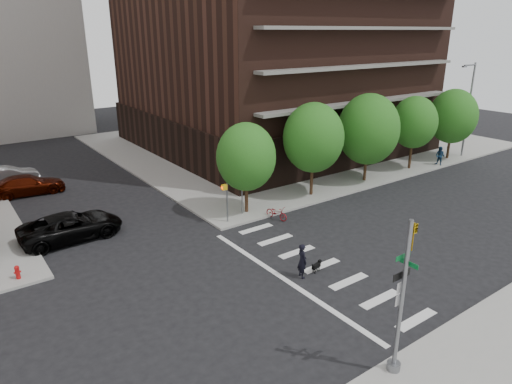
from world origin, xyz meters
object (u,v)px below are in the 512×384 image
at_px(pedestrian_far, 440,156).
at_px(scooter, 277,213).
at_px(parked_car_black, 71,226).
at_px(dog_walker, 302,261).
at_px(parked_car_silver, 9,176).
at_px(parked_car_maroon, 28,185).
at_px(traffic_signal, 401,310).
at_px(fire_hydrant, 17,271).

bearing_deg(pedestrian_far, scooter, -92.68).
xyz_separation_m(parked_car_black, pedestrian_far, (32.00, -3.83, 0.19)).
bearing_deg(dog_walker, pedestrian_far, -59.36).
xyz_separation_m(parked_car_silver, scooter, (13.26, -18.64, -0.29)).
distance_m(parked_car_maroon, pedestrian_far, 35.44).
distance_m(parked_car_black, parked_car_silver, 13.87).
bearing_deg(traffic_signal, pedestrian_far, 30.38).
distance_m(parked_car_maroon, scooter, 19.58).
height_order(parked_car_black, scooter, parked_car_black).
distance_m(fire_hydrant, scooter, 15.62).
bearing_deg(parked_car_silver, parked_car_black, -174.87).
distance_m(traffic_signal, parked_car_black, 19.98).
xyz_separation_m(scooter, dog_walker, (-3.68, -6.75, 0.47)).
distance_m(scooter, dog_walker, 7.70).
xyz_separation_m(fire_hydrant, scooter, (15.56, -1.30, -0.09)).
height_order(parked_car_black, dog_walker, dog_walker).
height_order(traffic_signal, fire_hydrant, traffic_signal).
bearing_deg(scooter, fire_hydrant, 162.86).
bearing_deg(dog_walker, traffic_signal, 178.22).
height_order(dog_walker, pedestrian_far, pedestrian_far).
bearing_deg(scooter, parked_car_maroon, 117.26).
height_order(fire_hydrant, parked_car_maroon, parked_car_maroon).
bearing_deg(scooter, parked_car_black, 145.65).
relative_size(parked_car_silver, pedestrian_far, 2.61).
distance_m(traffic_signal, parked_car_maroon, 29.96).
xyz_separation_m(traffic_signal, fire_hydrant, (-10.03, 15.29, -2.15)).
bearing_deg(parked_car_maroon, fire_hydrant, 172.61).
height_order(scooter, pedestrian_far, pedestrian_far).
bearing_deg(parked_car_maroon, parked_car_silver, 17.52).
relative_size(parked_car_maroon, scooter, 3.04).
relative_size(fire_hydrant, pedestrian_far, 0.42).
relative_size(traffic_signal, parked_car_maroon, 1.13).
bearing_deg(parked_car_maroon, pedestrian_far, -108.21).
height_order(fire_hydrant, pedestrian_far, pedestrian_far).
xyz_separation_m(parked_car_maroon, scooter, (12.48, -15.08, -0.31)).
xyz_separation_m(traffic_signal, scooter, (5.53, 13.99, -2.24)).
relative_size(scooter, dog_walker, 0.94).
bearing_deg(fire_hydrant, parked_car_black, 44.40).
xyz_separation_m(fire_hydrant, parked_car_maroon, (3.08, 13.78, 0.22)).
xyz_separation_m(parked_car_black, scooter, (11.96, -4.83, -0.37)).
distance_m(parked_car_maroon, parked_car_silver, 3.64).
height_order(traffic_signal, scooter, traffic_signal).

